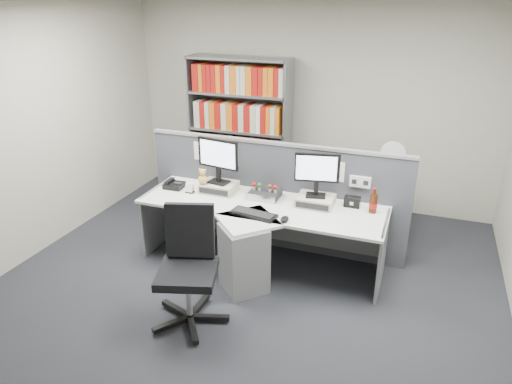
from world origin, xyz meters
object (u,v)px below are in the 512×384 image
at_px(desktop_pc, 265,194).
at_px(desk_phone, 174,185).
at_px(desk, 254,235).
at_px(cola_bottle, 373,203).
at_px(filing_cabinet, 386,208).
at_px(monitor_left, 218,157).
at_px(monitor_right, 317,171).
at_px(mouse, 285,219).
at_px(desk_calendar, 190,189).
at_px(office_chair, 189,263).
at_px(desk_fan, 392,157).
at_px(keyboard, 254,214).
at_px(speaker, 352,202).
at_px(shelving_unit, 240,133).

distance_m(desktop_pc, desk_phone, 1.07).
bearing_deg(desk, cola_bottle, 20.03).
height_order(cola_bottle, filing_cabinet, cola_bottle).
bearing_deg(desktop_pc, desk_phone, -174.91).
height_order(monitor_left, monitor_right, monitor_left).
xyz_separation_m(mouse, desk_calendar, (-1.19, 0.32, 0.03)).
xyz_separation_m(monitor_left, office_chair, (0.27, -1.26, -0.56)).
bearing_deg(monitor_right, desk_fan, 56.94).
bearing_deg(monitor_right, keyboard, -138.77).
relative_size(desktop_pc, mouse, 2.49).
relative_size(desktop_pc, speaker, 1.90).
height_order(cola_bottle, office_chair, office_chair).
distance_m(desk_calendar, cola_bottle, 1.98).
bearing_deg(filing_cabinet, desk, -130.61).
bearing_deg(monitor_left, mouse, -27.52).
bearing_deg(keyboard, cola_bottle, 23.53).
height_order(keyboard, speaker, speaker).
bearing_deg(desk_calendar, desk_fan, 29.78).
xyz_separation_m(keyboard, cola_bottle, (1.10, 0.48, 0.08)).
distance_m(desk_phone, shelving_unit, 1.58).
relative_size(mouse, desk_phone, 0.58).
relative_size(speaker, office_chair, 0.16).
relative_size(monitor_left, monitor_right, 1.08).
bearing_deg(shelving_unit, monitor_left, -76.95).
bearing_deg(monitor_left, desk_phone, -170.69).
xyz_separation_m(monitor_right, desk_fan, (0.66, 1.02, -0.09)).
height_order(desktop_pc, desk_calendar, desk_calendar).
xyz_separation_m(cola_bottle, filing_cabinet, (0.08, 0.99, -0.47)).
height_order(desktop_pc, mouse, desktop_pc).
bearing_deg(speaker, filing_cabinet, 72.31).
xyz_separation_m(desk_calendar, desk_fan, (2.05, 1.17, 0.24)).
distance_m(keyboard, speaker, 1.04).
height_order(keyboard, desk_fan, desk_fan).
height_order(keyboard, office_chair, office_chair).
height_order(desk_phone, desk_calendar, desk_calendar).
relative_size(filing_cabinet, desk_fan, 1.43).
xyz_separation_m(mouse, cola_bottle, (0.77, 0.50, 0.08)).
bearing_deg(keyboard, desk_fan, 51.27).
bearing_deg(office_chair, mouse, 50.81).
xyz_separation_m(desktop_pc, desk_fan, (1.22, 1.01, 0.25)).
bearing_deg(desktop_pc, office_chair, -102.11).
height_order(monitor_right, shelving_unit, shelving_unit).
height_order(desk, mouse, mouse).
relative_size(desk_calendar, cola_bottle, 0.42).
bearing_deg(monitor_right, filing_cabinet, 56.96).
distance_m(mouse, desk_phone, 1.49).
bearing_deg(desk_calendar, filing_cabinet, 29.79).
relative_size(desk_calendar, shelving_unit, 0.06).
relative_size(mouse, desk_calendar, 1.12).
bearing_deg(desk_fan, desk_calendar, -150.22).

